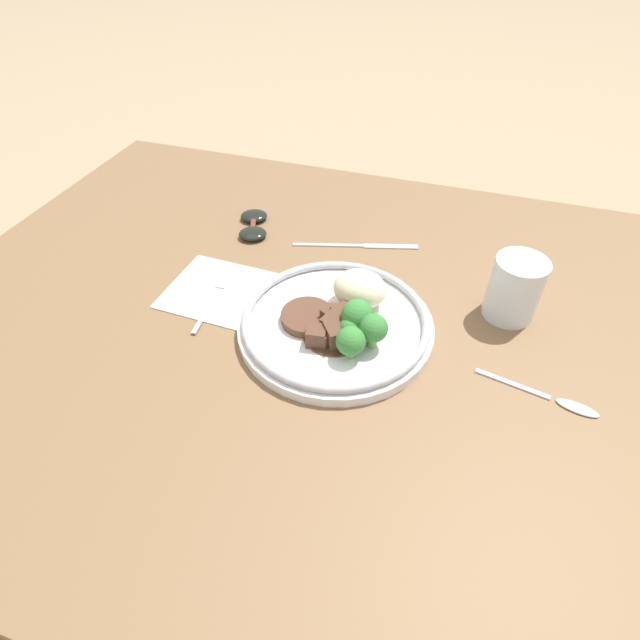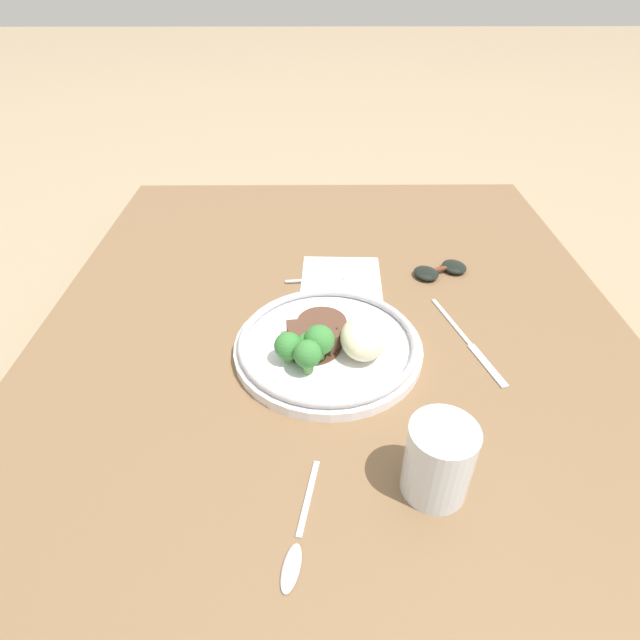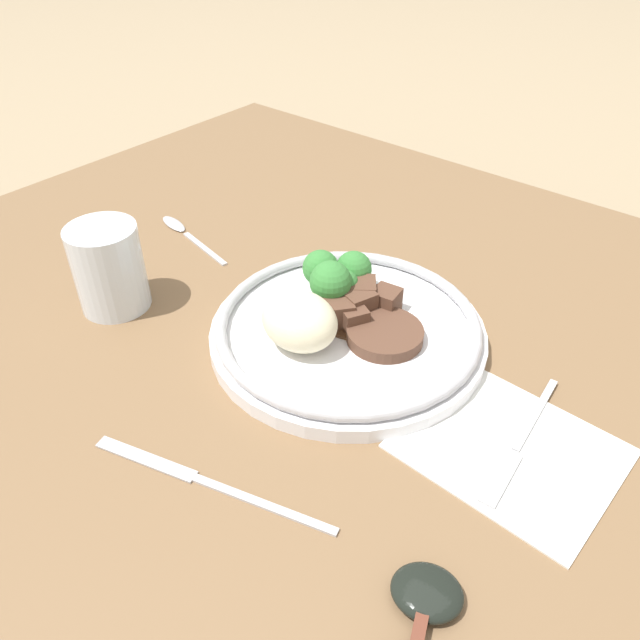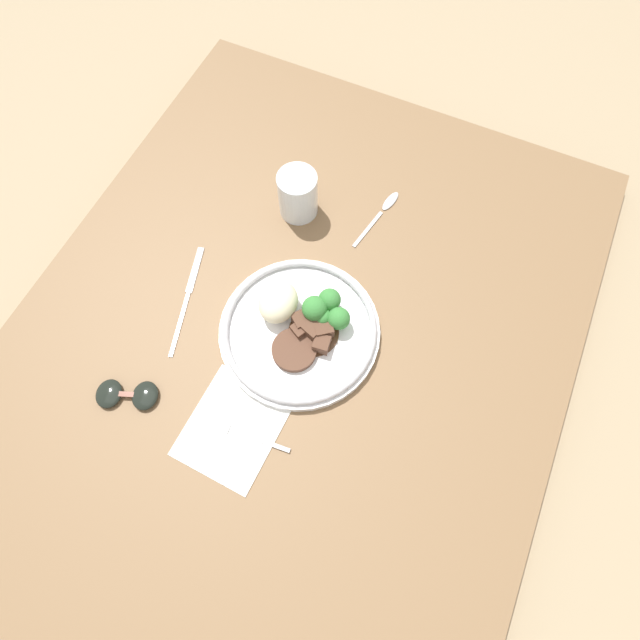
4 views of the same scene
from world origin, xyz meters
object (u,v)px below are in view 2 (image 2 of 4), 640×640
plate (329,343)px  knife (468,342)px  fork (340,279)px  juice_glass (438,463)px  spoon (296,549)px  sunglasses (440,270)px

plate → knife: bearing=96.3°
fork → plate: bearing=-102.6°
juice_glass → spoon: juice_glass is taller
fork → spoon: (0.51, -0.07, -0.00)m
plate → juice_glass: size_ratio=2.93×
juice_glass → spoon: (0.07, -0.15, -0.04)m
knife → fork: bearing=-149.4°
fork → spoon: same height
juice_glass → fork: 0.45m
juice_glass → fork: (-0.44, -0.09, -0.04)m
spoon → sunglasses: bearing=166.0°
knife → sunglasses: (-0.20, -0.00, 0.01)m
plate → spoon: bearing=-7.5°
spoon → sunglasses: 0.59m
juice_glass → sunglasses: bearing=167.7°
spoon → fork: bearing=-175.9°
juice_glass → sunglasses: (-0.46, 0.10, -0.03)m
fork → sunglasses: sunglasses is taller
plate → knife: plate is taller
plate → spoon: 0.31m
plate → spoon: plate is taller
plate → juice_glass: (0.23, 0.11, 0.02)m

